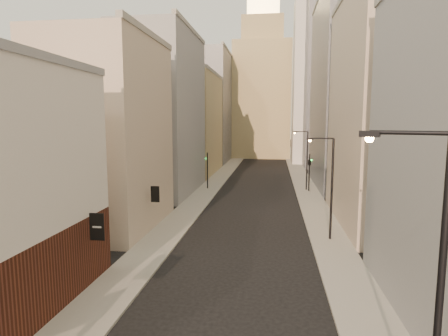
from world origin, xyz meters
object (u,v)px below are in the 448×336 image
Objects in this scene: clock_tower at (262,87)px; traffic_light_right at (310,162)px; white_tower at (313,76)px; traffic_light_left at (207,164)px; streetlamp_mid at (329,183)px; streetlamp_far at (306,157)px; streetlamp_near at (431,275)px.

traffic_light_right is (7.70, -47.59, -13.73)m from clock_tower.
traffic_light_left is (-16.69, -33.48, -15.18)m from white_tower.
traffic_light_left is (-5.69, -47.48, -14.21)m from clock_tower.
streetlamp_mid is at bearing -93.92° from white_tower.
clock_tower reaches higher than streetlamp_far.
white_tower reaches higher than traffic_light_left.
white_tower is at bearing -119.05° from traffic_light_left.
traffic_light_left is (-12.95, -0.74, -1.07)m from streetlamp_far.
streetlamp_near is at bearing -101.78° from streetlamp_far.
white_tower is 4.60× the size of streetlamp_near.
traffic_light_right is (0.44, -0.85, -0.59)m from streetlamp_far.
clock_tower is 49.10m from streetlamp_far.
clock_tower is 4.97× the size of streetlamp_near.
streetlamp_far reaches higher than traffic_light_left.
streetlamp_far is at bearing 85.94° from streetlamp_mid.
clock_tower is 5.62× the size of streetlamp_mid.
streetlamp_near is 40.87m from traffic_light_left.
streetlamp_near is 38.61m from traffic_light_right.
white_tower is at bearing 81.84° from streetlamp_mid.
clock_tower reaches higher than streetlamp_near.
white_tower is 36.82m from traffic_light_right.
clock_tower is 50.13m from traffic_light_right.
white_tower reaches higher than traffic_light_right.
streetlamp_mid is at bearing -101.73° from streetlamp_far.
streetlamp_near is at bearing -92.89° from white_tower.
streetlamp_near reaches higher than traffic_light_right.
traffic_light_left is at bearing 171.37° from streetlamp_far.
clock_tower is 17.83m from white_tower.
clock_tower is at bearing -99.39° from traffic_light_left.
streetlamp_far is 13.01m from traffic_light_left.
traffic_light_right is (0.35, 38.59, -1.26)m from streetlamp_near.
streetlamp_near is at bearing 66.71° from traffic_light_right.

